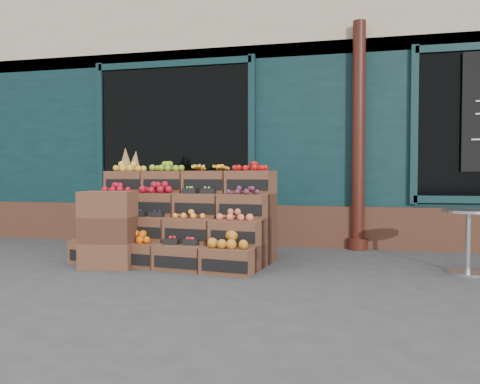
# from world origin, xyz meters

# --- Properties ---
(ground) EXTENTS (60.00, 60.00, 0.00)m
(ground) POSITION_xyz_m (0.00, 0.00, 0.00)
(ground) COLOR #373739
(ground) RESTS_ON ground
(shop_facade) EXTENTS (12.00, 6.24, 4.80)m
(shop_facade) POSITION_xyz_m (0.00, 5.11, 2.40)
(shop_facade) COLOR black
(shop_facade) RESTS_ON ground
(crate_display) EXTENTS (2.40, 1.40, 1.42)m
(crate_display) POSITION_xyz_m (-0.98, 0.68, 0.44)
(crate_display) COLOR brown
(crate_display) RESTS_ON ground
(spare_crates) EXTENTS (0.63, 0.48, 0.87)m
(spare_crates) POSITION_xyz_m (-1.60, 0.08, 0.43)
(spare_crates) COLOR brown
(spare_crates) RESTS_ON ground
(bistro_table) EXTENTS (0.54, 0.54, 0.68)m
(bistro_table) POSITION_xyz_m (2.30, 0.60, 0.43)
(bistro_table) COLOR silver
(bistro_table) RESTS_ON ground
(shopkeeper) EXTENTS (0.71, 0.49, 1.89)m
(shopkeeper) POSITION_xyz_m (-1.87, 2.63, 0.95)
(shopkeeper) COLOR #1E6922
(shopkeeper) RESTS_ON ground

